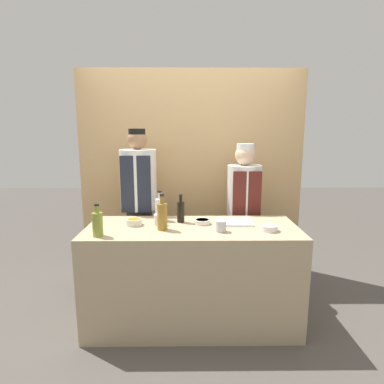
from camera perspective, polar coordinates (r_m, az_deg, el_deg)
ground_plane at (r=3.19m, az=0.03°, el=-21.85°), size 14.00×14.00×0.00m
cabinet_wall at (r=3.81m, az=-0.14°, el=2.97°), size 2.57×0.18×2.40m
counter at (r=2.97m, az=0.03°, el=-14.52°), size 1.84×0.73×0.90m
sauce_bowl_brown at (r=2.88m, az=1.83°, el=-5.25°), size 0.14×0.14×0.04m
sauce_bowl_orange at (r=2.89m, az=-10.23°, el=-5.22°), size 0.14×0.14×0.06m
sauce_bowl_green at (r=2.76m, az=13.58°, el=-6.17°), size 0.14×0.14×0.05m
cutting_board at (r=2.93m, az=7.60°, el=-5.33°), size 0.31×0.24×0.02m
bottle_soy at (r=2.92m, az=-2.02°, el=-3.45°), size 0.07×0.07×0.26m
bottle_clear at (r=3.00m, az=-5.75°, el=-2.97°), size 0.09×0.09×0.28m
bottle_vinegar at (r=2.71m, az=-5.31°, el=-4.22°), size 0.09×0.09×0.31m
bottle_oil at (r=2.64m, az=-16.44°, el=-5.40°), size 0.08×0.08×0.26m
cup_cream at (r=2.86m, az=-5.91°, el=-4.90°), size 0.09×0.09×0.10m
cup_steel at (r=2.67m, az=5.16°, el=-6.06°), size 0.09×0.09×0.09m
chef_left at (r=3.44m, az=-9.37°, el=-2.41°), size 0.38×0.38×1.74m
chef_right at (r=3.47m, az=9.14°, el=-3.67°), size 0.36×0.36×1.59m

